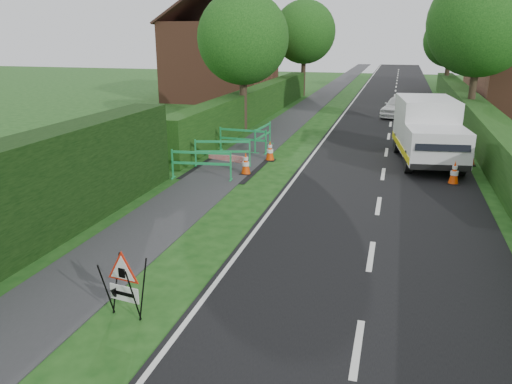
{
  "coord_description": "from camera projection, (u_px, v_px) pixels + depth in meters",
  "views": [
    {
      "loc": [
        2.79,
        -5.81,
        4.66
      ],
      "look_at": [
        -0.16,
        4.62,
        1.23
      ],
      "focal_mm": 35.0,
      "sensor_mm": 36.0,
      "label": 1
    }
  ],
  "objects": [
    {
      "name": "ground",
      "position": [
        182.0,
        360.0,
        7.46
      ],
      "size": [
        120.0,
        120.0,
        0.0
      ],
      "primitive_type": "plane",
      "color": "#174313",
      "rests_on": "ground"
    },
    {
      "name": "road_surface",
      "position": [
        395.0,
        97.0,
        38.92
      ],
      "size": [
        6.0,
        90.0,
        0.02
      ],
      "primitive_type": "cube",
      "color": "black",
      "rests_on": "ground"
    },
    {
      "name": "footpath",
      "position": [
        324.0,
        95.0,
        40.34
      ],
      "size": [
        2.0,
        90.0,
        0.02
      ],
      "primitive_type": "cube",
      "color": "#2D2D30",
      "rests_on": "ground"
    },
    {
      "name": "hedge_west_far",
      "position": [
        257.0,
        118.0,
        28.94
      ],
      "size": [
        1.0,
        24.0,
        1.8
      ],
      "primitive_type": "cube",
      "color": "#14380F",
      "rests_on": "ground"
    },
    {
      "name": "hedge_east",
      "position": [
        487.0,
        153.0,
        20.45
      ],
      "size": [
        1.2,
        50.0,
        1.5
      ],
      "primitive_type": "cube",
      "color": "#14380F",
      "rests_on": "ground"
    },
    {
      "name": "house_west",
      "position": [
        221.0,
        59.0,
        36.7
      ],
      "size": [
        7.5,
        7.4,
        7.88
      ],
      "color": "brown",
      "rests_on": "ground"
    },
    {
      "name": "tree_nw",
      "position": [
        243.0,
        38.0,
        23.82
      ],
      "size": [
        4.4,
        4.4,
        6.7
      ],
      "color": "#2D2116",
      "rests_on": "ground"
    },
    {
      "name": "tree_ne",
      "position": [
        481.0,
        23.0,
        24.42
      ],
      "size": [
        5.2,
        5.2,
        7.79
      ],
      "color": "#2D2116",
      "rests_on": "ground"
    },
    {
      "name": "tree_fw",
      "position": [
        304.0,
        32.0,
        38.39
      ],
      "size": [
        4.8,
        4.8,
        7.24
      ],
      "color": "#2D2116",
      "rests_on": "ground"
    },
    {
      "name": "tree_fe",
      "position": [
        451.0,
        40.0,
        39.38
      ],
      "size": [
        4.2,
        4.2,
        6.33
      ],
      "color": "#2D2116",
      "rests_on": "ground"
    },
    {
      "name": "triangle_sign",
      "position": [
        122.0,
        279.0,
        8.38
      ],
      "size": [
        0.8,
        0.8,
        1.04
      ],
      "rotation": [
        0.0,
        0.0,
        -0.14
      ],
      "color": "black",
      "rests_on": "ground"
    },
    {
      "name": "works_van",
      "position": [
        428.0,
        130.0,
        18.76
      ],
      "size": [
        2.64,
        5.33,
        2.34
      ],
      "rotation": [
        0.0,
        0.0,
        0.13
      ],
      "color": "silver",
      "rests_on": "ground"
    },
    {
      "name": "traffic_cone_0",
      "position": [
        454.0,
        173.0,
        16.13
      ],
      "size": [
        0.38,
        0.38,
        0.79
      ],
      "color": "black",
      "rests_on": "ground"
    },
    {
      "name": "traffic_cone_1",
      "position": [
        471.0,
        155.0,
        18.49
      ],
      "size": [
        0.38,
        0.38,
        0.79
      ],
      "color": "black",
      "rests_on": "ground"
    },
    {
      "name": "traffic_cone_2",
      "position": [
        445.0,
        145.0,
        20.15
      ],
      "size": [
        0.38,
        0.38,
        0.79
      ],
      "color": "black",
      "rests_on": "ground"
    },
    {
      "name": "traffic_cone_3",
      "position": [
        246.0,
        163.0,
        17.27
      ],
      "size": [
        0.38,
        0.38,
        0.79
      ],
      "color": "black",
      "rests_on": "ground"
    },
    {
      "name": "traffic_cone_4",
      "position": [
        270.0,
        151.0,
        19.18
      ],
      "size": [
        0.38,
        0.38,
        0.79
      ],
      "color": "black",
      "rests_on": "ground"
    },
    {
      "name": "ped_barrier_0",
      "position": [
        201.0,
        161.0,
        16.6
      ],
      "size": [
        2.09,
        0.6,
        1.0
      ],
      "rotation": [
        0.0,
        0.0,
        0.12
      ],
      "color": "#1B984D",
      "rests_on": "ground"
    },
    {
      "name": "ped_barrier_1",
      "position": [
        223.0,
        149.0,
        18.3
      ],
      "size": [
        2.08,
        0.86,
        1.0
      ],
      "rotation": [
        0.0,
        0.0,
        0.25
      ],
      "color": "#1B984D",
      "rests_on": "ground"
    },
    {
      "name": "ped_barrier_2",
      "position": [
        243.0,
        137.0,
        20.44
      ],
      "size": [
        2.08,
        0.5,
        1.0
      ],
      "rotation": [
        0.0,
        0.0,
        -0.07
      ],
      "color": "#1B984D",
      "rests_on": "ground"
    },
    {
      "name": "ped_barrier_3",
      "position": [
        263.0,
        134.0,
        21.14
      ],
      "size": [
        0.47,
        2.08,
        1.0
      ],
      "rotation": [
        0.0,
        0.0,
        1.51
      ],
      "color": "#1B984D",
      "rests_on": "ground"
    },
    {
      "name": "redwhite_plank",
      "position": [
        226.0,
        170.0,
        18.01
      ],
      "size": [
        1.45,
        0.44,
        0.25
      ],
      "primitive_type": "cube",
      "rotation": [
        0.0,
        0.0,
        -0.27
      ],
      "color": "red",
      "rests_on": "ground"
    },
    {
      "name": "hatchback_car",
      "position": [
        399.0,
        106.0,
        29.33
      ],
      "size": [
        2.3,
        3.91,
        1.25
      ],
      "primitive_type": "imported",
      "rotation": [
        0.0,
        0.0,
        -0.24
      ],
      "color": "white",
      "rests_on": "ground"
    }
  ]
}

